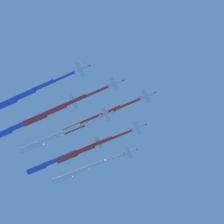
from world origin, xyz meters
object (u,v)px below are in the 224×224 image
object	(u,v)px
jet_port_inner	(85,150)
jet_starboard_mid	(79,172)
jet_lead	(92,120)
jet_trail_port	(19,126)
jet_port_outer	(25,95)
jet_port_mid	(50,139)
jet_starboard_inner	(55,110)
jet_starboard_outer	(52,162)

from	to	relation	value
jet_port_inner	jet_starboard_mid	distance (m)	19.76
jet_lead	jet_trail_port	distance (m)	42.03
jet_lead	jet_trail_port	world-z (taller)	jet_lead
jet_port_outer	jet_trail_port	world-z (taller)	jet_port_outer
jet_lead	jet_starboard_mid	distance (m)	39.36
jet_port_inner	jet_port_mid	world-z (taller)	jet_port_mid
jet_lead	jet_starboard_mid	world-z (taller)	jet_starboard_mid
jet_starboard_mid	jet_trail_port	distance (m)	48.16
jet_port_outer	jet_trail_port	size ratio (longest dim) A/B	0.97
jet_starboard_mid	jet_port_inner	bearing A→B (deg)	51.74
jet_lead	jet_starboard_mid	xyz separation A→B (m)	(-24.35, -30.93, 0.18)
jet_lead	jet_starboard_inner	xyz separation A→B (m)	(18.71, -11.64, -2.16)
jet_starboard_outer	jet_trail_port	size ratio (longest dim) A/B	0.90
jet_port_inner	jet_port_mid	size ratio (longest dim) A/B	0.94
jet_starboard_inner	jet_trail_port	distance (m)	23.57
jet_starboard_inner	jet_starboard_outer	size ratio (longest dim) A/B	1.14
jet_port_mid	jet_port_outer	bearing A→B (deg)	16.07
jet_trail_port	jet_starboard_inner	bearing A→B (deg)	101.94
jet_lead	jet_port_outer	size ratio (longest dim) A/B	0.99
jet_port_outer	jet_starboard_outer	world-z (taller)	jet_port_outer
jet_port_outer	jet_starboard_outer	distance (m)	47.71
jet_starboard_inner	jet_port_outer	size ratio (longest dim) A/B	1.06
jet_port_inner	jet_starboard_outer	size ratio (longest dim) A/B	1.07
jet_port_inner	jet_starboard_mid	size ratio (longest dim) A/B	1.00
jet_starboard_outer	jet_port_mid	bearing A→B (deg)	38.04
jet_lead	jet_trail_port	bearing A→B (deg)	-55.79
jet_port_outer	jet_starboard_outer	xyz separation A→B (m)	(-43.65, -19.26, -0.04)
jet_port_mid	jet_starboard_inner	bearing A→B (deg)	50.09
jet_starboard_inner	jet_starboard_mid	distance (m)	47.24
jet_port_mid	jet_starboard_outer	xyz separation A→B (m)	(-13.51, -10.57, 0.02)
jet_port_mid	jet_starboard_mid	xyz separation A→B (m)	(-30.32, -4.05, 2.12)
jet_port_inner	jet_starboard_inner	size ratio (longest dim) A/B	0.94
jet_port_outer	jet_starboard_inner	bearing A→B (deg)	159.36
jet_port_mid	jet_trail_port	bearing A→B (deg)	-23.95
jet_starboard_inner	jet_starboard_outer	bearing A→B (deg)	-135.49
jet_port_mid	jet_port_outer	distance (m)	31.37
jet_port_inner	jet_port_mid	bearing A→B (deg)	-31.80
jet_lead	jet_port_mid	distance (m)	27.60
jet_port_inner	jet_trail_port	distance (m)	40.62
jet_port_inner	jet_port_outer	size ratio (longest dim) A/B	0.99
jet_port_outer	jet_starboard_outer	bearing A→B (deg)	-156.20
jet_starboard_mid	jet_port_mid	bearing A→B (deg)	7.62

